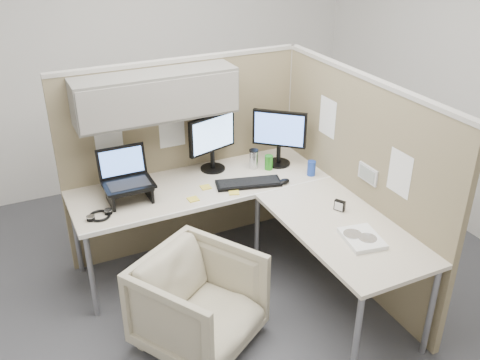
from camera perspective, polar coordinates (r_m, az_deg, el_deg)
name	(u,v)px	position (r m, az deg, el deg)	size (l,w,h in m)	color
ground	(242,294)	(4.19, 0.25, -12.11)	(4.50, 4.50, 0.00)	#3E3E43
partition_back	(172,129)	(4.22, -7.31, 5.40)	(2.00, 0.36, 1.63)	#897A59
partition_right	(354,180)	(4.10, 12.08, -0.02)	(0.07, 2.03, 1.63)	#897A59
desk	(250,206)	(3.93, 1.11, -2.79)	(2.00, 1.98, 0.73)	beige
office_chair	(199,299)	(3.60, -4.42, -12.54)	(0.70, 0.65, 0.72)	#BFBA97
monitor_left	(212,138)	(4.26, -2.99, 4.46)	(0.43, 0.20, 0.47)	black
monitor_right	(279,133)	(4.36, 4.20, 4.97)	(0.35, 0.32, 0.47)	black
laptop_station	(127,182)	(3.96, -11.94, -0.17)	(0.36, 0.31, 0.37)	black
keyboard	(249,183)	(4.13, 0.92, -0.35)	(0.50, 0.17, 0.02)	black
mouse	(284,181)	(4.16, 4.72, -0.14)	(0.10, 0.06, 0.04)	black
travel_mug	(254,159)	(4.36, 1.47, 2.27)	(0.08, 0.08, 0.16)	silver
soda_can_green	(311,168)	(4.29, 7.63, 1.25)	(0.07, 0.07, 0.12)	#1E3FA5
soda_can_silver	(269,162)	(4.36, 3.09, 1.89)	(0.07, 0.07, 0.12)	#268C1E
sticky_note_b	(234,192)	(4.01, -0.65, -1.33)	(0.08, 0.08, 0.01)	yellow
sticky_note_a	(193,199)	(3.94, -5.02, -2.05)	(0.08, 0.08, 0.01)	yellow
sticky_note_d	(206,187)	(4.10, -3.68, -0.77)	(0.08, 0.08, 0.01)	yellow
headphones	(100,215)	(3.83, -14.74, -3.68)	(0.19, 0.19, 0.03)	black
paper_stack	(362,238)	(3.55, 12.87, -6.09)	(0.27, 0.32, 0.03)	white
desk_clock	(340,206)	(3.84, 10.58, -2.70)	(0.06, 0.08, 0.08)	black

